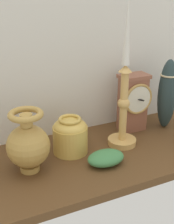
# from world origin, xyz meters

# --- Properties ---
(ground_plane) EXTENTS (1.00, 0.36, 0.02)m
(ground_plane) POSITION_xyz_m (0.00, 0.00, -0.01)
(ground_plane) COLOR #55371C
(back_wall) EXTENTS (1.20, 0.02, 0.65)m
(back_wall) POSITION_xyz_m (0.00, 0.18, 0.33)
(back_wall) COLOR silver
(back_wall) RESTS_ON ground_plane
(mantel_clock) EXTENTS (0.10, 0.08, 0.19)m
(mantel_clock) POSITION_xyz_m (0.24, 0.09, 0.10)
(mantel_clock) COLOR brown
(mantel_clock) RESTS_ON ground_plane
(candlestick_tall_center) EXTENTS (0.09, 0.09, 0.46)m
(candlestick_tall_center) POSITION_xyz_m (0.16, 0.02, 0.15)
(candlestick_tall_center) COLOR tan
(candlestick_tall_center) RESTS_ON ground_plane
(brass_vase_bulbous) EXTENTS (0.12, 0.12, 0.17)m
(brass_vase_bulbous) POSITION_xyz_m (-0.15, -0.00, 0.08)
(brass_vase_bulbous) COLOR #B68D43
(brass_vase_bulbous) RESTS_ON ground_plane
(brass_vase_jar) EXTENTS (0.10, 0.10, 0.11)m
(brass_vase_jar) POSITION_xyz_m (-0.01, 0.04, 0.06)
(brass_vase_jar) COLOR gold
(brass_vase_jar) RESTS_ON ground_plane
(tall_ceramic_vase) EXTENTS (0.06, 0.06, 0.24)m
(tall_ceramic_vase) POSITION_xyz_m (0.36, 0.06, 0.12)
(tall_ceramic_vase) COLOR #263738
(tall_ceramic_vase) RESTS_ON ground_plane
(ivy_sprig) EXTENTS (0.11, 0.08, 0.04)m
(ivy_sprig) POSITION_xyz_m (0.05, -0.06, 0.02)
(ivy_sprig) COLOR #418148
(ivy_sprig) RESTS_ON ground_plane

